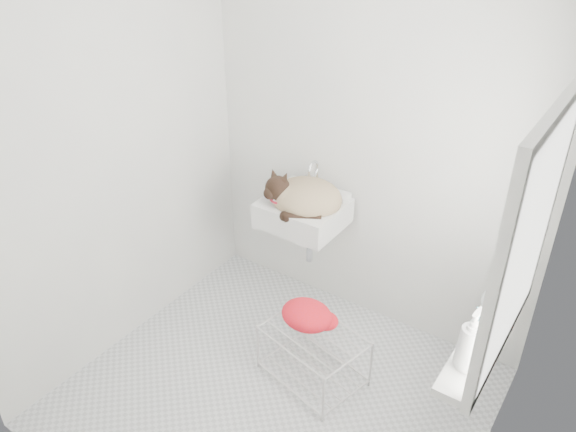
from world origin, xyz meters
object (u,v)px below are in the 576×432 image
Objects in this scene: wire_rack at (313,357)px; bottle_c at (495,313)px; cat at (303,198)px; bottle_a at (465,366)px; sink at (303,202)px; bottle_b at (478,343)px.

bottle_c reaches higher than wire_rack.
cat is at bearing 164.00° from bottle_c.
wire_rack is (0.38, -0.47, -0.74)m from cat.
bottle_c is (0.00, 0.41, 0.00)m from bottle_a.
sink is at bearing 109.83° from cat.
bottle_c is at bearing 90.00° from bottle_b.
wire_rack is at bearing -50.83° from sink.
cat is 2.15× the size of bottle_a.
bottle_b is (1.29, -0.61, -0.04)m from cat.
cat is 1.43m from bottle_b.
wire_rack is 1.15m from bottle_b.
bottle_a reaches higher than bottle_b.
sink is 0.97× the size of cat.
bottle_b is (0.00, 0.17, 0.00)m from bottle_a.
cat is at bearing -55.65° from sink.
bottle_a reaches higher than wire_rack.
cat reaches higher than sink.
wire_rack is 2.34× the size of bottle_a.
bottle_c is (0.00, 0.24, 0.00)m from bottle_b.
bottle_b is (0.90, -0.14, 0.70)m from wire_rack.
wire_rack is at bearing 161.23° from bottle_a.
sink is 2.83× the size of bottle_b.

